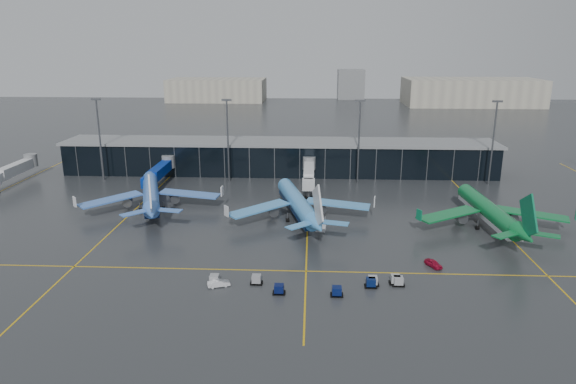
{
  "coord_description": "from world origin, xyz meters",
  "views": [
    {
      "loc": [
        10.81,
        -104.33,
        41.73
      ],
      "look_at": [
        5.0,
        18.0,
        6.0
      ],
      "focal_mm": 32.0,
      "sensor_mm": 36.0,
      "label": 1
    }
  ],
  "objects_px": {
    "airliner_aer_lingus": "(489,200)",
    "mobile_airstair": "(321,227)",
    "airliner_klm_near": "(298,193)",
    "airliner_arkefly": "(150,184)",
    "baggage_carts": "(328,283)",
    "service_van_white": "(219,283)",
    "service_van_red": "(433,264)"
  },
  "relations": [
    {
      "from": "baggage_carts",
      "to": "mobile_airstair",
      "type": "distance_m",
      "value": 29.03
    },
    {
      "from": "airliner_arkefly",
      "to": "airliner_aer_lingus",
      "type": "xyz_separation_m",
      "value": [
        83.11,
        -9.93,
        -0.06
      ]
    },
    {
      "from": "airliner_arkefly",
      "to": "service_van_white",
      "type": "distance_m",
      "value": 50.99
    },
    {
      "from": "airliner_arkefly",
      "to": "baggage_carts",
      "type": "xyz_separation_m",
      "value": [
        44.9,
        -43.16,
        -5.77
      ]
    },
    {
      "from": "airliner_klm_near",
      "to": "mobile_airstair",
      "type": "bearing_deg",
      "value": -68.76
    },
    {
      "from": "baggage_carts",
      "to": "service_van_white",
      "type": "distance_m",
      "value": 19.4
    },
    {
      "from": "airliner_aer_lingus",
      "to": "mobile_airstair",
      "type": "relative_size",
      "value": 12.23
    },
    {
      "from": "airliner_klm_near",
      "to": "baggage_carts",
      "type": "xyz_separation_m",
      "value": [
        6.53,
        -36.95,
        -5.78
      ]
    },
    {
      "from": "baggage_carts",
      "to": "service_van_red",
      "type": "relative_size",
      "value": 8.79
    },
    {
      "from": "airliner_klm_near",
      "to": "mobile_airstair",
      "type": "relative_size",
      "value": 12.35
    },
    {
      "from": "airliner_aer_lingus",
      "to": "mobile_airstair",
      "type": "bearing_deg",
      "value": -177.47
    },
    {
      "from": "baggage_carts",
      "to": "service_van_red",
      "type": "distance_m",
      "value": 22.77
    },
    {
      "from": "airliner_arkefly",
      "to": "airliner_klm_near",
      "type": "xyz_separation_m",
      "value": [
        38.37,
        -6.21,
        0.01
      ]
    },
    {
      "from": "baggage_carts",
      "to": "service_van_white",
      "type": "bearing_deg",
      "value": -178.23
    },
    {
      "from": "airliner_arkefly",
      "to": "airliner_aer_lingus",
      "type": "distance_m",
      "value": 83.7
    },
    {
      "from": "airliner_aer_lingus",
      "to": "mobile_airstair",
      "type": "height_order",
      "value": "airliner_aer_lingus"
    },
    {
      "from": "airliner_arkefly",
      "to": "airliner_aer_lingus",
      "type": "height_order",
      "value": "airliner_arkefly"
    },
    {
      "from": "airliner_klm_near",
      "to": "service_van_white",
      "type": "height_order",
      "value": "airliner_klm_near"
    },
    {
      "from": "airliner_arkefly",
      "to": "service_van_white",
      "type": "xyz_separation_m",
      "value": [
        25.51,
        -43.76,
        -5.88
      ]
    },
    {
      "from": "airliner_klm_near",
      "to": "service_van_white",
      "type": "relative_size",
      "value": 10.7
    },
    {
      "from": "airliner_klm_near",
      "to": "airliner_arkefly",
      "type": "bearing_deg",
      "value": 156.46
    },
    {
      "from": "mobile_airstair",
      "to": "service_van_white",
      "type": "distance_m",
      "value": 34.94
    },
    {
      "from": "airliner_aer_lingus",
      "to": "baggage_carts",
      "type": "xyz_separation_m",
      "value": [
        -38.21,
        -33.23,
        -5.71
      ]
    },
    {
      "from": "airliner_aer_lingus",
      "to": "baggage_carts",
      "type": "bearing_deg",
      "value": -142.6
    },
    {
      "from": "airliner_arkefly",
      "to": "service_van_white",
      "type": "bearing_deg",
      "value": -77.63
    },
    {
      "from": "airliner_klm_near",
      "to": "airliner_aer_lingus",
      "type": "distance_m",
      "value": 44.89
    },
    {
      "from": "service_van_red",
      "to": "service_van_white",
      "type": "height_order",
      "value": "service_van_red"
    },
    {
      "from": "airliner_klm_near",
      "to": "baggage_carts",
      "type": "bearing_deg",
      "value": -94.32
    },
    {
      "from": "airliner_klm_near",
      "to": "service_van_red",
      "type": "relative_size",
      "value": 10.65
    },
    {
      "from": "airliner_aer_lingus",
      "to": "service_van_red",
      "type": "height_order",
      "value": "airliner_aer_lingus"
    },
    {
      "from": "airliner_aer_lingus",
      "to": "baggage_carts",
      "type": "relative_size",
      "value": 1.2
    },
    {
      "from": "mobile_airstair",
      "to": "baggage_carts",
      "type": "bearing_deg",
      "value": -81.6
    }
  ]
}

